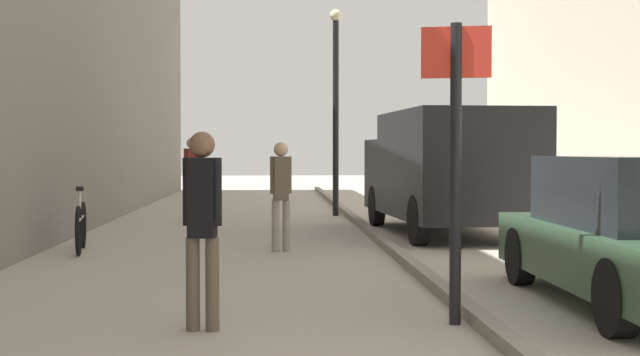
% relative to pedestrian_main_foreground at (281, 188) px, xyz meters
% --- Properties ---
extents(ground_plane, '(80.00, 80.00, 0.00)m').
position_rel_pedestrian_main_foreground_xyz_m(ground_plane, '(0.05, 0.89, -0.94)').
color(ground_plane, '#A8A093').
extents(kerb_strip, '(0.16, 40.00, 0.12)m').
position_rel_pedestrian_main_foreground_xyz_m(kerb_strip, '(1.63, 0.89, -0.88)').
color(kerb_strip, gray).
rests_on(kerb_strip, ground_plane).
extents(pedestrian_main_foreground, '(0.32, 0.21, 1.63)m').
position_rel_pedestrian_main_foreground_xyz_m(pedestrian_main_foreground, '(0.00, 0.00, 0.00)').
color(pedestrian_main_foreground, gray).
rests_on(pedestrian_main_foreground, ground_plane).
extents(pedestrian_mid_block, '(0.33, 0.22, 1.66)m').
position_rel_pedestrian_main_foreground_xyz_m(pedestrian_mid_block, '(-0.73, -5.84, 0.02)').
color(pedestrian_mid_block, brown).
rests_on(pedestrian_mid_block, ground_plane).
extents(pedestrian_far_crossing, '(0.34, 0.26, 1.79)m').
position_rel_pedestrian_main_foreground_xyz_m(pedestrian_far_crossing, '(-1.83, 5.89, 0.09)').
color(pedestrian_far_crossing, brown).
rests_on(pedestrian_far_crossing, ground_plane).
extents(delivery_van, '(2.40, 5.47, 2.19)m').
position_rel_pedestrian_main_foreground_xyz_m(delivery_van, '(3.03, 2.60, 0.25)').
color(delivery_van, black).
rests_on(delivery_van, ground_plane).
extents(street_sign_post, '(0.59, 0.17, 2.60)m').
position_rel_pedestrian_main_foreground_xyz_m(street_sign_post, '(1.44, -5.68, 0.60)').
color(street_sign_post, black).
rests_on(street_sign_post, ground_plane).
extents(lamp_post, '(0.28, 0.28, 4.76)m').
position_rel_pedestrian_main_foreground_xyz_m(lamp_post, '(1.36, 7.25, 1.78)').
color(lamp_post, black).
rests_on(lamp_post, ground_plane).
extents(bicycle_leaning, '(0.31, 1.76, 0.98)m').
position_rel_pedestrian_main_foreground_xyz_m(bicycle_leaning, '(-2.97, 0.10, -0.56)').
color(bicycle_leaning, black).
rests_on(bicycle_leaning, ground_plane).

